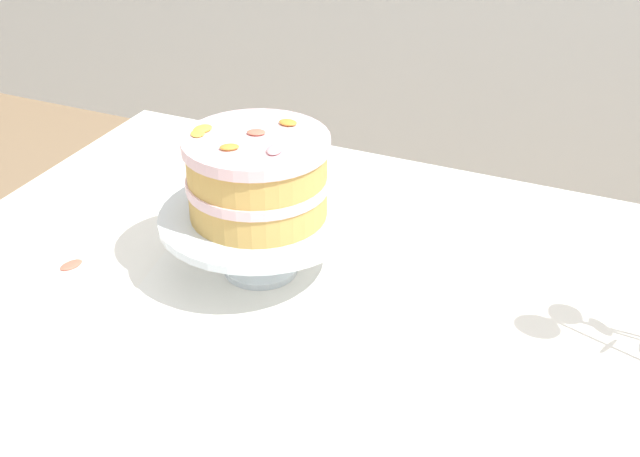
# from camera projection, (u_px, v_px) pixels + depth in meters

# --- Properties ---
(dining_table) EXTENTS (1.40, 1.00, 0.74)m
(dining_table) POSITION_uv_depth(u_px,v_px,m) (356.00, 383.00, 1.23)
(dining_table) COLOR white
(dining_table) RESTS_ON ground
(linen_napkin) EXTENTS (0.37, 0.37, 0.00)m
(linen_napkin) POSITION_uv_depth(u_px,v_px,m) (261.00, 271.00, 1.31)
(linen_napkin) COLOR white
(linen_napkin) RESTS_ON dining_table
(cake_stand) EXTENTS (0.29, 0.29, 0.10)m
(cake_stand) POSITION_uv_depth(u_px,v_px,m) (259.00, 224.00, 1.27)
(cake_stand) COLOR silver
(cake_stand) RESTS_ON linen_napkin
(layer_cake) EXTENTS (0.21, 0.21, 0.13)m
(layer_cake) POSITION_uv_depth(u_px,v_px,m) (257.00, 176.00, 1.23)
(layer_cake) COLOR tan
(layer_cake) RESTS_ON cake_stand
(loose_petal_0) EXTENTS (0.03, 0.04, 0.00)m
(loose_petal_0) POSITION_uv_depth(u_px,v_px,m) (71.00, 265.00, 1.32)
(loose_petal_0) COLOR #E56B51
(loose_petal_0) RESTS_ON dining_table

